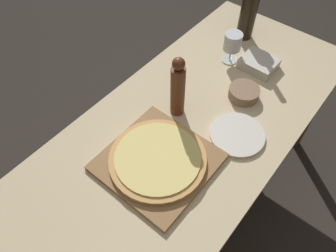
# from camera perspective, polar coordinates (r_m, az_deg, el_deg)

# --- Properties ---
(ground_plane) EXTENTS (12.00, 12.00, 0.00)m
(ground_plane) POSITION_cam_1_polar(r_m,az_deg,el_deg) (1.94, 2.15, -13.50)
(ground_plane) COLOR #2D2823
(dining_table) EXTENTS (0.75, 1.77, 0.73)m
(dining_table) POSITION_cam_1_polar(r_m,az_deg,el_deg) (1.38, 2.94, -2.55)
(dining_table) COLOR #CCB78E
(dining_table) RESTS_ON ground_plane
(cutting_board) EXTENTS (0.38, 0.38, 0.02)m
(cutting_board) POSITION_cam_1_polar(r_m,az_deg,el_deg) (1.21, -1.79, -6.21)
(cutting_board) COLOR olive
(cutting_board) RESTS_ON dining_table
(pizza) EXTENTS (0.36, 0.36, 0.02)m
(pizza) POSITION_cam_1_polar(r_m,az_deg,el_deg) (1.19, -1.82, -5.70)
(pizza) COLOR tan
(pizza) RESTS_ON cutting_board
(wine_bottle) EXTENTS (0.08, 0.08, 0.37)m
(wine_bottle) POSITION_cam_1_polar(r_m,az_deg,el_deg) (1.70, 13.92, 18.97)
(wine_bottle) COLOR black
(wine_bottle) RESTS_ON dining_table
(pepper_mill) EXTENTS (0.06, 0.06, 0.28)m
(pepper_mill) POSITION_cam_1_polar(r_m,az_deg,el_deg) (1.27, 1.71, 6.61)
(pepper_mill) COLOR #5B2D19
(pepper_mill) RESTS_ON dining_table
(wine_glass) EXTENTS (0.08, 0.08, 0.15)m
(wine_glass) POSITION_cam_1_polar(r_m,az_deg,el_deg) (1.55, 11.18, 14.07)
(wine_glass) COLOR silver
(wine_glass) RESTS_ON dining_table
(small_bowl) EXTENTS (0.13, 0.13, 0.05)m
(small_bowl) POSITION_cam_1_polar(r_m,az_deg,el_deg) (1.44, 13.07, 5.68)
(small_bowl) COLOR #84664C
(small_bowl) RESTS_ON dining_table
(dinner_plate) EXTENTS (0.22, 0.22, 0.01)m
(dinner_plate) POSITION_cam_1_polar(r_m,az_deg,el_deg) (1.31, 11.97, -1.47)
(dinner_plate) COLOR silver
(dinner_plate) RESTS_ON dining_table
(food_container) EXTENTS (0.16, 0.14, 0.05)m
(food_container) POSITION_cam_1_polar(r_m,az_deg,el_deg) (1.60, 15.53, 10.51)
(food_container) COLOR beige
(food_container) RESTS_ON dining_table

